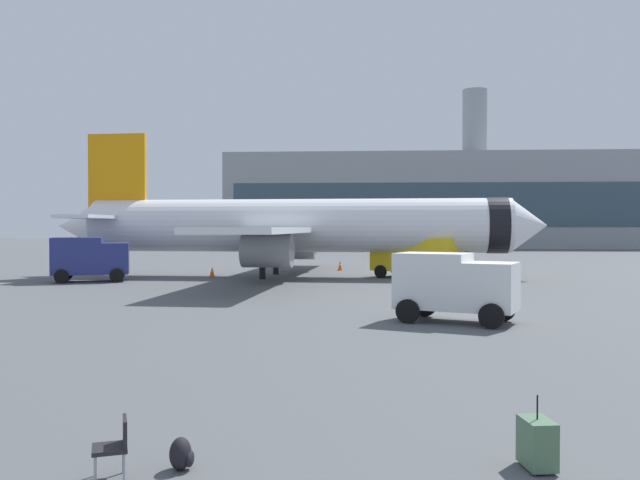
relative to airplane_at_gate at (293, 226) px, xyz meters
name	(u,v)px	position (x,y,z in m)	size (l,w,h in m)	color
airplane_at_gate	(293,226)	(0.00, 0.00, 0.00)	(35.75, 32.24, 10.50)	white
service_truck	(90,257)	(-12.94, -4.95, -2.05)	(5.25, 3.72, 2.90)	navy
fuel_truck	(414,253)	(8.60, -0.47, -1.88)	(6.40, 5.07, 3.20)	yellow
cargo_van	(454,284)	(8.36, -22.20, -2.21)	(4.83, 3.68, 2.60)	white
safety_cone_near	(340,265)	(3.12, 7.27, -3.24)	(0.44, 0.44, 0.83)	#F2590C
safety_cone_mid	(435,268)	(10.64, 5.00, -3.25)	(0.44, 0.44, 0.83)	#F2590C
safety_cone_far	(212,272)	(-5.89, -0.20, -3.30)	(0.44, 0.44, 0.73)	#F2590C
rolling_suitcase	(537,443)	(7.46, -37.40, -3.27)	(0.49, 0.69, 1.10)	#476B4C
traveller_backpack	(182,454)	(2.22, -37.76, -3.42)	(0.36, 0.40, 0.48)	black
gate_chair	(115,444)	(1.37, -38.15, -3.16)	(0.62, 0.62, 0.86)	black
terminal_building	(444,202)	(19.66, 72.82, 4.54)	(75.87, 21.60, 28.15)	gray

